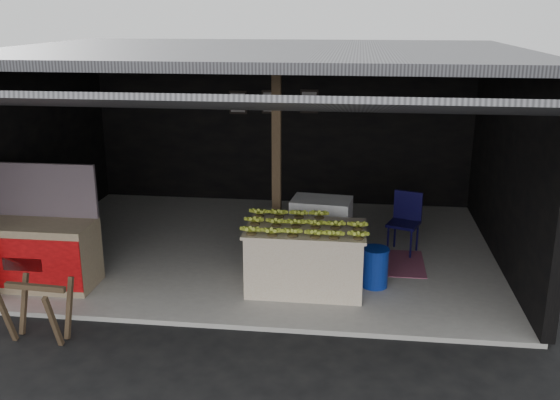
# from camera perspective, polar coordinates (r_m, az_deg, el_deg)

# --- Properties ---
(ground) EXTENTS (80.00, 80.00, 0.00)m
(ground) POSITION_cam_1_polar(r_m,az_deg,el_deg) (7.33, -4.63, -11.73)
(ground) COLOR black
(ground) RESTS_ON ground
(concrete_slab) EXTENTS (7.00, 5.00, 0.06)m
(concrete_slab) POSITION_cam_1_polar(r_m,az_deg,el_deg) (9.55, -1.62, -4.44)
(concrete_slab) COLOR gray
(concrete_slab) RESTS_ON ground
(shophouse) EXTENTS (7.40, 7.29, 3.02)m
(shophouse) POSITION_cam_1_polar(r_m,az_deg,el_deg) (9.31, -1.42, 8.22)
(shophouse) COLOR black
(shophouse) RESTS_ON ground
(banana_table) EXTENTS (1.52, 0.94, 0.83)m
(banana_table) POSITION_cam_1_polar(r_m,az_deg,el_deg) (8.01, 2.35, -5.32)
(banana_table) COLOR silver
(banana_table) RESTS_ON concrete_slab
(banana_pile) EXTENTS (1.40, 0.84, 0.17)m
(banana_pile) POSITION_cam_1_polar(r_m,az_deg,el_deg) (7.83, 2.39, -1.95)
(banana_pile) COLOR yellow
(banana_pile) RESTS_ON banana_table
(white_crate) EXTENTS (0.88, 0.65, 0.92)m
(white_crate) POSITION_cam_1_polar(r_m,az_deg,el_deg) (8.90, 3.77, -2.75)
(white_crate) COLOR white
(white_crate) RESTS_ON concrete_slab
(neighbor_stall) EXTENTS (1.52, 0.69, 1.57)m
(neighbor_stall) POSITION_cam_1_polar(r_m,az_deg,el_deg) (8.68, -21.40, -4.34)
(neighbor_stall) COLOR #998466
(neighbor_stall) RESTS_ON concrete_slab
(sawhorse) EXTENTS (0.71, 0.63, 0.67)m
(sawhorse) POSITION_cam_1_polar(r_m,az_deg,el_deg) (7.38, -21.30, -8.99)
(sawhorse) COLOR #4B3925
(sawhorse) RESTS_ON ground
(water_barrel) EXTENTS (0.34, 0.34, 0.49)m
(water_barrel) POSITION_cam_1_polar(r_m,az_deg,el_deg) (8.22, 8.68, -6.20)
(water_barrel) COLOR navy
(water_barrel) RESTS_ON concrete_slab
(plastic_chair) EXTENTS (0.54, 0.54, 0.90)m
(plastic_chair) POSITION_cam_1_polar(r_m,az_deg,el_deg) (9.40, 11.41, -1.53)
(plastic_chair) COLOR black
(plastic_chair) RESTS_ON concrete_slab
(magenta_rug) EXTENTS (1.51, 1.01, 0.01)m
(magenta_rug) POSITION_cam_1_polar(r_m,az_deg,el_deg) (9.06, 8.30, -5.60)
(magenta_rug) COLOR maroon
(magenta_rug) RESTS_ON concrete_slab
(picture_frames) EXTENTS (1.62, 0.04, 0.46)m
(picture_frames) POSITION_cam_1_polar(r_m,az_deg,el_deg) (11.40, -0.70, 8.96)
(picture_frames) COLOR black
(picture_frames) RESTS_ON shophouse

